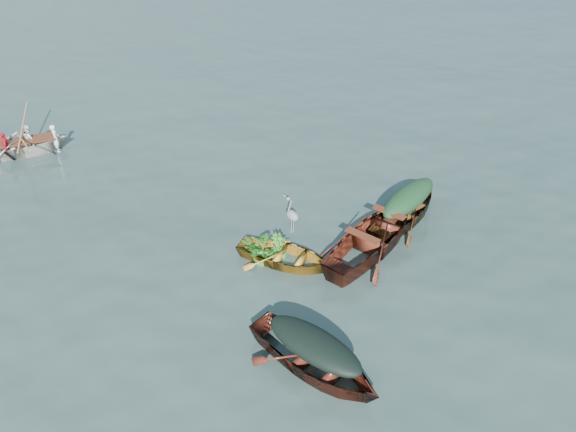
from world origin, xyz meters
name	(u,v)px	position (x,y,z in m)	size (l,w,h in m)	color
ground	(350,244)	(0.00, 0.00, 0.00)	(140.00, 140.00, 0.00)	#304440
yellow_dinghy	(285,263)	(-1.71, 0.31, 0.00)	(1.27, 2.92, 0.77)	#BA9124
dark_covered_boat	(314,369)	(-3.06, -2.58, 0.00)	(1.40, 3.76, 0.94)	#4D1F12
green_tarp_boat	(405,220)	(1.86, -0.05, 0.00)	(1.28, 4.11, 0.94)	#502D12
open_wooden_boat	(374,249)	(0.35, -0.48, 0.00)	(1.55, 4.97, 1.20)	#5F2517
rowed_boat	(22,155)	(-5.42, 9.44, 0.00)	(1.20, 3.99, 0.93)	white
dark_tarp_cover	(315,344)	(-3.06, -2.58, 0.67)	(0.77, 2.07, 0.40)	black
green_tarp_cover	(409,197)	(1.86, -0.05, 0.73)	(0.70, 2.26, 0.52)	#17391D
thwart_benches	(376,228)	(0.35, -0.48, 0.62)	(0.93, 2.48, 0.04)	#4B1F11
heron	(292,221)	(-1.27, 0.64, 0.85)	(0.28, 0.40, 0.92)	gray
dinghy_weeds	(264,233)	(-1.98, 0.79, 0.69)	(0.70, 0.90, 0.60)	#296D1C
rowers	(14,130)	(-5.42, 9.44, 0.85)	(1.08, 2.79, 0.76)	white
oars	(18,140)	(-5.42, 9.44, 0.50)	(2.60, 0.60, 0.06)	#A3703E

